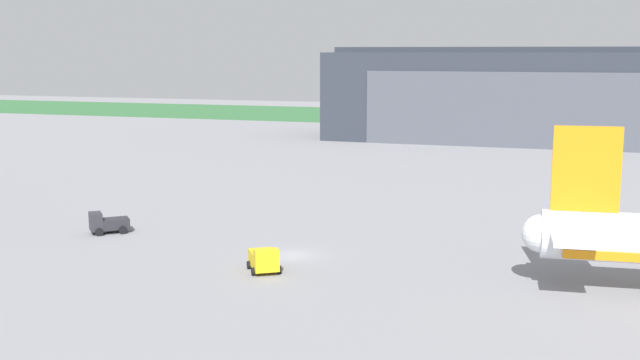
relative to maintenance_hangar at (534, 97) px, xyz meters
The scene contains 5 objects.
ground_plane 108.66m from the maintenance_hangar, 98.86° to the right, with size 440.00×440.00×0.00m, color gray.
grass_field_strip 59.33m from the maintenance_hangar, 106.54° to the left, with size 440.00×56.00×0.08m, color #356C3C.
maintenance_hangar is the anchor object (origin of this frame).
pushback_tractor 111.79m from the maintenance_hangar, 110.48° to the right, with size 4.44×4.23×2.33m.
baggage_tug 114.60m from the maintenance_hangar, 98.68° to the right, with size 3.83×4.27×2.31m.
Camera 1 is at (24.88, -67.95, 19.38)m, focal length 43.48 mm.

